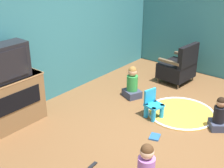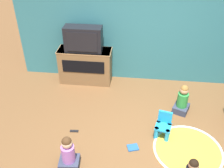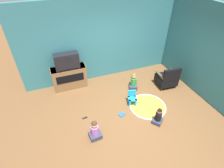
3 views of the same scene
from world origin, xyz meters
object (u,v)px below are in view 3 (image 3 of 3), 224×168
remote_control (85,118)px  child_watching_left (158,117)px  child_watching_center (95,131)px  yellow_kid_chair (132,99)px  television (67,61)px  child_watching_right (133,82)px  book (122,115)px  black_armchair (167,79)px  tv_cabinet (70,77)px

remote_control → child_watching_left: bearing=-30.1°
child_watching_center → child_watching_left: bearing=-9.6°
yellow_kid_chair → remote_control: size_ratio=3.07×
yellow_kid_chair → television: bearing=150.6°
television → child_watching_left: (2.00, -2.51, -0.83)m
child_watching_right → book: child_watching_right is taller
black_armchair → remote_control: 3.16m
book → remote_control: 1.10m
yellow_kid_chair → child_watching_right: bearing=74.6°
black_armchair → child_watching_left: bearing=52.4°
television → tv_cabinet: bearing=90.0°
book → remote_control: book is taller
yellow_kid_chair → child_watching_right: size_ratio=0.77×
yellow_kid_chair → remote_control: yellow_kid_chair is taller
black_armchair → yellow_kid_chair: bearing=18.3°
television → remote_control: bearing=-86.3°
child_watching_left → book: (-0.83, 0.61, -0.22)m
black_armchair → remote_control: (-3.11, -0.48, -0.32)m
book → child_watching_left: bearing=-54.4°
child_watching_center → child_watching_right: 2.40m
television → book: size_ratio=3.64×
tv_cabinet → television: size_ratio=1.49×
book → television: bearing=103.6°
yellow_kid_chair → black_armchair: bearing=27.5°
child_watching_left → black_armchair: bearing=9.7°
child_watching_right → television: bearing=90.1°
remote_control → yellow_kid_chair: bearing=-1.9°
remote_control → child_watching_center: bearing=-86.9°
television → child_watching_right: size_ratio=1.29×
child_watching_center → book: size_ratio=2.80×
tv_cabinet → remote_control: (0.10, -1.66, -0.40)m
remote_control → book: bearing=-19.3°
child_watching_right → book: size_ratio=2.82×
child_watching_right → remote_control: bearing=134.4°
book → yellow_kid_chair: bearing=17.6°
child_watching_left → remote_control: (-1.90, 0.88, -0.22)m
black_armchair → child_watching_right: bearing=-11.2°
black_armchair → tv_cabinet: bearing=-16.1°
child_watching_center → child_watching_right: size_ratio=0.99×
tv_cabinet → book: tv_cabinet is taller
television → remote_control: size_ratio=5.12×
child_watching_left → child_watching_right: 1.68m
black_armchair → remote_control: black_armchair is taller
television → child_watching_right: (2.06, -0.83, -0.80)m
television → black_armchair: bearing=-19.7°
book → tv_cabinet: bearing=103.1°
television → child_watching_right: 2.36m
book → remote_control: bearing=147.8°
tv_cabinet → black_armchair: size_ratio=1.39×
black_armchair → child_watching_right: black_armchair is taller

